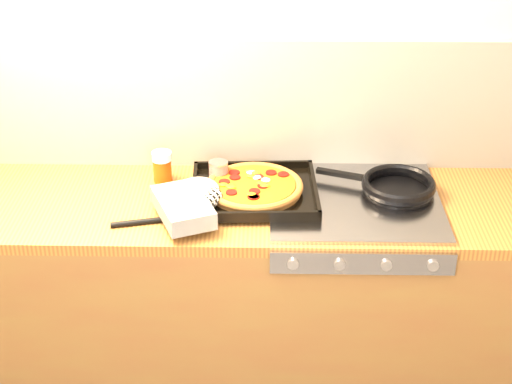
{
  "coord_description": "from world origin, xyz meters",
  "views": [
    {
      "loc": [
        0.15,
        -1.32,
        2.27
      ],
      "look_at": [
        0.1,
        1.08,
        0.95
      ],
      "focal_mm": 55.0,
      "sensor_mm": 36.0,
      "label": 1
    }
  ],
  "objects_px": {
    "tomato_can": "(219,174)",
    "pizza_on_tray": "(235,192)",
    "frying_pan": "(397,186)",
    "juice_glass": "(162,167)"
  },
  "relations": [
    {
      "from": "tomato_can",
      "to": "pizza_on_tray",
      "type": "bearing_deg",
      "value": -62.84
    },
    {
      "from": "frying_pan",
      "to": "tomato_can",
      "type": "bearing_deg",
      "value": 174.75
    },
    {
      "from": "tomato_can",
      "to": "juice_glass",
      "type": "xyz_separation_m",
      "value": [
        -0.21,
        0.03,
        0.01
      ]
    },
    {
      "from": "tomato_can",
      "to": "juice_glass",
      "type": "bearing_deg",
      "value": 171.3
    },
    {
      "from": "tomato_can",
      "to": "frying_pan",
      "type": "bearing_deg",
      "value": -5.25
    },
    {
      "from": "frying_pan",
      "to": "juice_glass",
      "type": "distance_m",
      "value": 0.86
    },
    {
      "from": "juice_glass",
      "to": "pizza_on_tray",
      "type": "bearing_deg",
      "value": -30.06
    },
    {
      "from": "frying_pan",
      "to": "tomato_can",
      "type": "xyz_separation_m",
      "value": [
        -0.64,
        0.06,
        0.01
      ]
    },
    {
      "from": "pizza_on_tray",
      "to": "frying_pan",
      "type": "bearing_deg",
      "value": 6.72
    },
    {
      "from": "frying_pan",
      "to": "juice_glass",
      "type": "relative_size",
      "value": 3.81
    }
  ]
}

